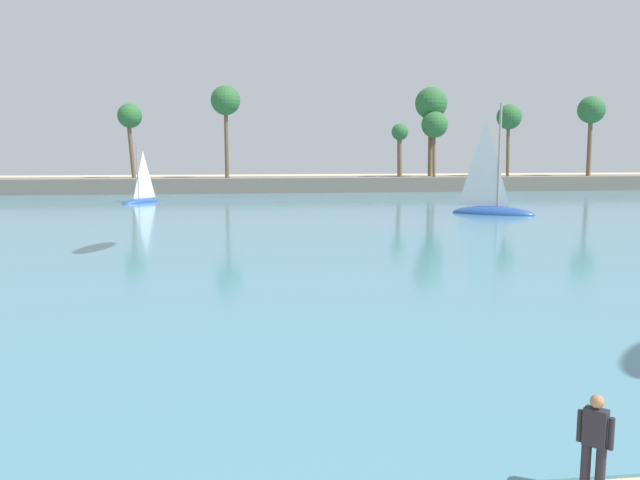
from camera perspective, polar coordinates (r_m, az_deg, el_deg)
sea at (r=64.23m, az=-5.26°, el=3.34°), size 220.00×109.41×0.06m
palm_headland at (r=78.76m, az=-3.73°, el=6.06°), size 104.86×6.06×12.74m
person_at_waterline at (r=11.17m, az=22.98°, el=-16.10°), size 0.41×0.42×1.67m
sailboat_near_shore at (r=65.11m, az=-15.44°, el=3.67°), size 3.82×4.05×6.22m
sailboat_mid_bay at (r=53.73m, az=14.83°, el=3.11°), size 6.58×4.95×9.40m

